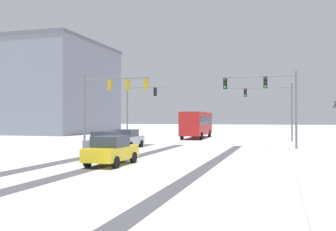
{
  "coord_description": "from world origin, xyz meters",
  "views": [
    {
      "loc": [
        7.82,
        -7.37,
        2.61
      ],
      "look_at": [
        0.0,
        19.22,
        2.8
      ],
      "focal_mm": 40.89,
      "sensor_mm": 36.0,
      "label": 1
    }
  ],
  "objects_px": {
    "traffic_signal_far_right": "(272,101)",
    "traffic_signal_far_left": "(138,103)",
    "office_building_far_left_block": "(30,89)",
    "traffic_signal_near_right": "(269,94)",
    "car_yellow_cab_third": "(111,150)",
    "bus_oncoming": "(197,123)",
    "traffic_signal_near_left": "(110,93)",
    "car_silver_lead": "(127,139)",
    "car_grey_second": "(107,142)"
  },
  "relations": [
    {
      "from": "traffic_signal_near_right",
      "to": "traffic_signal_far_right",
      "type": "relative_size",
      "value": 0.87
    },
    {
      "from": "car_grey_second",
      "to": "bus_oncoming",
      "type": "bearing_deg",
      "value": 85.01
    },
    {
      "from": "car_silver_lead",
      "to": "car_grey_second",
      "type": "height_order",
      "value": "same"
    },
    {
      "from": "traffic_signal_far_left",
      "to": "car_silver_lead",
      "type": "bearing_deg",
      "value": -74.35
    },
    {
      "from": "bus_oncoming",
      "to": "car_grey_second",
      "type": "bearing_deg",
      "value": -94.99
    },
    {
      "from": "car_silver_lead",
      "to": "office_building_far_left_block",
      "type": "xyz_separation_m",
      "value": [
        -29.91,
        27.39,
        6.95
      ]
    },
    {
      "from": "car_grey_second",
      "to": "car_yellow_cab_third",
      "type": "relative_size",
      "value": 1.02
    },
    {
      "from": "traffic_signal_far_left",
      "to": "car_grey_second",
      "type": "xyz_separation_m",
      "value": [
        3.11,
        -14.64,
        -3.54
      ]
    },
    {
      "from": "traffic_signal_far_right",
      "to": "traffic_signal_far_left",
      "type": "xyz_separation_m",
      "value": [
        -14.72,
        -4.15,
        -0.15
      ]
    },
    {
      "from": "traffic_signal_far_left",
      "to": "car_silver_lead",
      "type": "height_order",
      "value": "traffic_signal_far_left"
    },
    {
      "from": "traffic_signal_far_left",
      "to": "car_yellow_cab_third",
      "type": "distance_m",
      "value": 22.62
    },
    {
      "from": "car_silver_lead",
      "to": "traffic_signal_near_left",
      "type": "bearing_deg",
      "value": -177.25
    },
    {
      "from": "traffic_signal_far_right",
      "to": "bus_oncoming",
      "type": "bearing_deg",
      "value": 156.87
    },
    {
      "from": "traffic_signal_far_left",
      "to": "car_silver_lead",
      "type": "xyz_separation_m",
      "value": [
        2.75,
        -9.81,
        -3.54
      ]
    },
    {
      "from": "traffic_signal_near_left",
      "to": "office_building_far_left_block",
      "type": "distance_m",
      "value": 39.56
    },
    {
      "from": "traffic_signal_near_right",
      "to": "traffic_signal_near_left",
      "type": "distance_m",
      "value": 13.69
    },
    {
      "from": "traffic_signal_near_right",
      "to": "car_yellow_cab_third",
      "type": "height_order",
      "value": "traffic_signal_near_right"
    },
    {
      "from": "bus_oncoming",
      "to": "office_building_far_left_block",
      "type": "relative_size",
      "value": 0.42
    },
    {
      "from": "traffic_signal_near_left",
      "to": "car_grey_second",
      "type": "xyz_separation_m",
      "value": [
        1.97,
        -4.75,
        -3.98
      ]
    },
    {
      "from": "car_grey_second",
      "to": "car_yellow_cab_third",
      "type": "distance_m",
      "value": 7.56
    },
    {
      "from": "traffic_signal_far_right",
      "to": "traffic_signal_far_left",
      "type": "relative_size",
      "value": 1.14
    },
    {
      "from": "car_grey_second",
      "to": "car_yellow_cab_third",
      "type": "xyz_separation_m",
      "value": [
        3.47,
        -6.72,
        0.0
      ]
    },
    {
      "from": "traffic_signal_near_right",
      "to": "office_building_far_left_block",
      "type": "relative_size",
      "value": 0.25
    },
    {
      "from": "bus_oncoming",
      "to": "traffic_signal_far_right",
      "type": "bearing_deg",
      "value": -23.13
    },
    {
      "from": "car_silver_lead",
      "to": "car_grey_second",
      "type": "relative_size",
      "value": 0.98
    },
    {
      "from": "traffic_signal_far_right",
      "to": "car_silver_lead",
      "type": "distance_m",
      "value": 18.75
    },
    {
      "from": "traffic_signal_near_left",
      "to": "car_silver_lead",
      "type": "height_order",
      "value": "traffic_signal_near_left"
    },
    {
      "from": "car_grey_second",
      "to": "bus_oncoming",
      "type": "distance_m",
      "value": 23.0
    },
    {
      "from": "traffic_signal_near_left",
      "to": "office_building_far_left_block",
      "type": "bearing_deg",
      "value": 135.86
    },
    {
      "from": "bus_oncoming",
      "to": "office_building_far_left_block",
      "type": "height_order",
      "value": "office_building_far_left_block"
    },
    {
      "from": "traffic_signal_near_right",
      "to": "traffic_signal_far_left",
      "type": "distance_m",
      "value": 16.74
    },
    {
      "from": "car_grey_second",
      "to": "traffic_signal_near_left",
      "type": "bearing_deg",
      "value": 112.49
    },
    {
      "from": "traffic_signal_far_right",
      "to": "traffic_signal_near_left",
      "type": "height_order",
      "value": "same"
    },
    {
      "from": "traffic_signal_far_right",
      "to": "office_building_far_left_block",
      "type": "xyz_separation_m",
      "value": [
        -41.88,
        13.44,
        3.26
      ]
    },
    {
      "from": "traffic_signal_far_right",
      "to": "traffic_signal_near_left",
      "type": "distance_m",
      "value": 19.52
    },
    {
      "from": "traffic_signal_far_left",
      "to": "bus_oncoming",
      "type": "distance_m",
      "value": 9.99
    },
    {
      "from": "traffic_signal_near_left",
      "to": "car_silver_lead",
      "type": "bearing_deg",
      "value": 2.75
    },
    {
      "from": "traffic_signal_near_left",
      "to": "bus_oncoming",
      "type": "bearing_deg",
      "value": 77.67
    },
    {
      "from": "car_grey_second",
      "to": "traffic_signal_far_left",
      "type": "bearing_deg",
      "value": 102.01
    },
    {
      "from": "traffic_signal_far_right",
      "to": "car_silver_lead",
      "type": "xyz_separation_m",
      "value": [
        -11.97,
        -13.95,
        -3.69
      ]
    },
    {
      "from": "traffic_signal_far_right",
      "to": "office_building_far_left_block",
      "type": "height_order",
      "value": "office_building_far_left_block"
    },
    {
      "from": "car_grey_second",
      "to": "car_yellow_cab_third",
      "type": "height_order",
      "value": "same"
    },
    {
      "from": "traffic_signal_near_right",
      "to": "traffic_signal_far_right",
      "type": "xyz_separation_m",
      "value": [
        0.01,
        12.13,
        -0.14
      ]
    },
    {
      "from": "car_grey_second",
      "to": "office_building_far_left_block",
      "type": "height_order",
      "value": "office_building_far_left_block"
    },
    {
      "from": "traffic_signal_far_right",
      "to": "car_yellow_cab_third",
      "type": "relative_size",
      "value": 1.81
    },
    {
      "from": "traffic_signal_far_left",
      "to": "car_grey_second",
      "type": "height_order",
      "value": "traffic_signal_far_left"
    },
    {
      "from": "traffic_signal_far_right",
      "to": "car_grey_second",
      "type": "bearing_deg",
      "value": -121.71
    },
    {
      "from": "bus_oncoming",
      "to": "car_silver_lead",
      "type": "bearing_deg",
      "value": -97.45
    },
    {
      "from": "car_silver_lead",
      "to": "bus_oncoming",
      "type": "height_order",
      "value": "bus_oncoming"
    },
    {
      "from": "traffic_signal_near_right",
      "to": "traffic_signal_far_left",
      "type": "bearing_deg",
      "value": 151.5
    }
  ]
}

